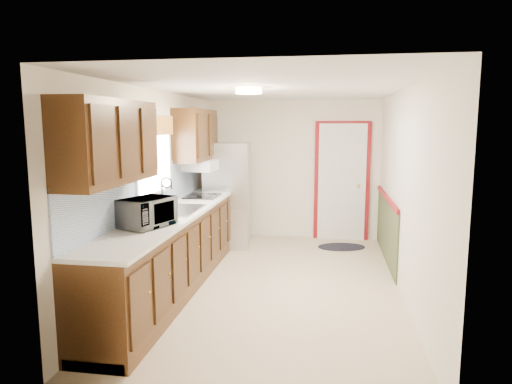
% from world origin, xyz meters
% --- Properties ---
extents(room_shell, '(3.20, 5.20, 2.52)m').
position_xyz_m(room_shell, '(0.00, 0.00, 1.20)').
color(room_shell, beige).
rests_on(room_shell, ground).
extents(kitchen_run, '(0.63, 4.00, 2.20)m').
position_xyz_m(kitchen_run, '(-1.24, -0.29, 0.81)').
color(kitchen_run, '#371F0C').
rests_on(kitchen_run, ground).
extents(back_wall_trim, '(1.12, 2.30, 2.08)m').
position_xyz_m(back_wall_trim, '(0.99, 2.21, 0.89)').
color(back_wall_trim, maroon).
rests_on(back_wall_trim, ground).
extents(ceiling_fixture, '(0.30, 0.30, 0.06)m').
position_xyz_m(ceiling_fixture, '(-0.30, -0.20, 2.36)').
color(ceiling_fixture, '#FFD88C').
rests_on(ceiling_fixture, room_shell).
extents(microwave, '(0.46, 0.61, 0.36)m').
position_xyz_m(microwave, '(-1.20, -1.10, 1.12)').
color(microwave, white).
rests_on(microwave, kitchen_run).
extents(refrigerator, '(0.77, 0.74, 1.69)m').
position_xyz_m(refrigerator, '(-1.00, 1.75, 0.85)').
color(refrigerator, '#B7B7BC').
rests_on(refrigerator, ground).
extents(rug, '(0.85, 0.65, 0.01)m').
position_xyz_m(rug, '(0.86, 1.90, 0.01)').
color(rug, black).
rests_on(rug, ground).
extents(cooktop, '(0.46, 0.55, 0.02)m').
position_xyz_m(cooktop, '(-1.19, 0.91, 0.95)').
color(cooktop, black).
rests_on(cooktop, kitchen_run).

